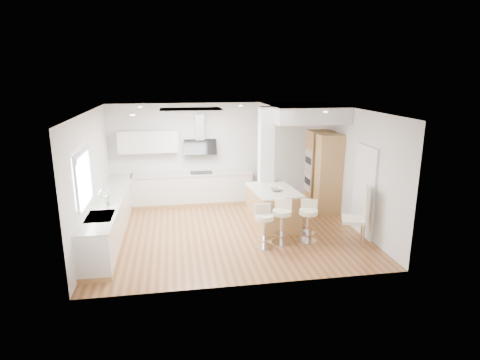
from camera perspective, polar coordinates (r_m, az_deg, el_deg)
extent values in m
plane|color=#9A6339|center=(9.47, -1.40, -7.30)|extent=(6.00, 6.00, 0.00)
cube|color=silver|center=(9.47, -1.40, -7.30)|extent=(6.00, 5.00, 0.02)
cube|color=silver|center=(11.46, -3.21, 3.92)|extent=(6.00, 0.04, 2.80)
cube|color=silver|center=(9.13, -20.44, 0.15)|extent=(0.04, 5.00, 2.80)
cube|color=silver|center=(9.90, 16.02, 1.60)|extent=(0.04, 5.00, 2.80)
cube|color=white|center=(9.33, -6.98, 9.86)|extent=(1.40, 0.95, 0.05)
cube|color=white|center=(9.33, -6.97, 9.77)|extent=(1.25, 0.80, 0.03)
cylinder|color=white|center=(10.25, -14.04, 10.03)|extent=(0.10, 0.10, 0.02)
cylinder|color=white|center=(8.26, -15.05, 8.90)|extent=(0.10, 0.10, 0.02)
cylinder|color=white|center=(10.36, 0.10, 10.51)|extent=(0.10, 0.10, 0.02)
cylinder|color=white|center=(10.24, 9.02, 10.28)|extent=(0.10, 0.10, 0.02)
cylinder|color=white|center=(8.83, 12.10, 9.43)|extent=(0.10, 0.10, 0.02)
cube|color=white|center=(8.21, -21.44, 0.28)|extent=(0.03, 1.15, 0.95)
cube|color=white|center=(8.10, -21.71, 3.74)|extent=(0.04, 1.28, 0.06)
cube|color=white|center=(8.34, -21.05, -3.08)|extent=(0.04, 1.28, 0.06)
cube|color=white|center=(7.63, -22.27, -0.86)|extent=(0.04, 0.06, 0.95)
cube|color=white|center=(8.79, -20.60, 1.27)|extent=(0.04, 0.06, 0.95)
cube|color=#AFB2B8|center=(8.11, -21.56, 3.22)|extent=(0.03, 1.18, 0.14)
cube|color=#433D34|center=(9.47, 17.30, -1.59)|extent=(0.02, 0.90, 2.00)
cube|color=white|center=(9.46, 17.22, -1.59)|extent=(0.05, 1.00, 2.10)
cube|color=tan|center=(9.72, -17.70, -7.12)|extent=(0.60, 4.50, 0.10)
cube|color=silver|center=(9.57, -17.91, -4.73)|extent=(0.60, 4.50, 0.76)
cube|color=beige|center=(9.45, -18.10, -2.44)|extent=(0.63, 4.50, 0.04)
cube|color=silver|center=(8.28, -19.32, -4.92)|extent=(0.50, 0.75, 0.02)
cube|color=silver|center=(8.13, -19.49, -5.67)|extent=(0.40, 0.34, 0.10)
cube|color=silver|center=(8.46, -19.09, -4.83)|extent=(0.40, 0.34, 0.10)
cylinder|color=silver|center=(8.48, -18.30, -3.01)|extent=(0.02, 0.02, 0.36)
torus|color=silver|center=(8.44, -18.87, -1.86)|extent=(0.18, 0.02, 0.18)
imported|color=#4D8B47|center=(8.82, -18.42, -2.43)|extent=(0.17, 0.12, 0.33)
cube|color=tan|center=(11.45, -6.68, -3.15)|extent=(3.30, 0.60, 0.10)
cube|color=silver|center=(11.33, -6.74, -1.08)|extent=(3.30, 0.60, 0.76)
cube|color=beige|center=(11.22, -6.81, 0.88)|extent=(3.33, 0.63, 0.04)
cube|color=black|center=(11.23, -5.54, 1.06)|extent=(0.60, 0.40, 0.01)
cube|color=silver|center=(11.18, -12.90, 5.37)|extent=(1.60, 0.34, 0.60)
cube|color=silver|center=(11.20, -5.77, 7.50)|extent=(0.25, 0.18, 0.70)
cube|color=black|center=(11.21, -5.67, 4.66)|extent=(0.90, 0.26, 0.44)
cube|color=white|center=(10.14, 3.69, 2.46)|extent=(0.35, 0.35, 2.80)
cube|color=silver|center=(10.66, 8.82, 9.46)|extent=(1.78, 2.20, 0.40)
cube|color=tan|center=(11.19, 11.17, 1.56)|extent=(0.62, 0.62, 2.10)
cube|color=tan|center=(10.56, 12.49, 0.69)|extent=(0.62, 0.40, 2.10)
cube|color=silver|center=(11.04, 9.73, 2.77)|extent=(0.02, 0.55, 0.55)
cube|color=silver|center=(11.17, 9.60, -0.14)|extent=(0.02, 0.55, 0.55)
cube|color=black|center=(11.03, 9.68, 2.77)|extent=(0.01, 0.45, 0.18)
cube|color=black|center=(11.17, 9.55, -0.14)|extent=(0.01, 0.45, 0.18)
cube|color=tan|center=(9.69, 4.70, -4.04)|extent=(1.05, 1.51, 0.88)
cube|color=beige|center=(9.55, 4.76, -1.42)|extent=(1.14, 1.60, 0.04)
imported|color=gray|center=(9.39, 5.07, -1.36)|extent=(0.29, 0.29, 0.07)
sphere|color=#C55F17|center=(9.41, 5.31, -1.32)|extent=(0.08, 0.08, 0.07)
sphere|color=#C55F17|center=(9.40, 4.80, -1.33)|extent=(0.08, 0.08, 0.07)
sphere|color=olive|center=(9.36, 5.16, -1.41)|extent=(0.08, 0.08, 0.07)
cylinder|color=silver|center=(8.66, 3.43, -9.42)|extent=(0.44, 0.44, 0.03)
cylinder|color=silver|center=(8.53, 3.47, -7.49)|extent=(0.07, 0.07, 0.61)
cylinder|color=silver|center=(8.58, 3.45, -8.24)|extent=(0.34, 0.34, 0.01)
cylinder|color=#EFE6C3|center=(8.41, 3.50, -5.29)|extent=(0.42, 0.42, 0.09)
cube|color=#EFE6C3|center=(8.50, 3.22, -4.05)|extent=(0.36, 0.07, 0.21)
cylinder|color=silver|center=(8.89, 5.88, -8.81)|extent=(0.57, 0.57, 0.03)
cylinder|color=silver|center=(8.76, 5.93, -6.85)|extent=(0.09, 0.09, 0.64)
cylinder|color=silver|center=(8.81, 5.91, -7.62)|extent=(0.44, 0.44, 0.01)
cylinder|color=#EFE6C3|center=(8.63, 6.00, -4.62)|extent=(0.54, 0.54, 0.10)
cube|color=#EFE6C3|center=(8.73, 6.19, -3.38)|extent=(0.36, 0.20, 0.21)
cylinder|color=silver|center=(9.05, 9.52, -8.51)|extent=(0.55, 0.55, 0.03)
cylinder|color=silver|center=(8.93, 9.60, -6.64)|extent=(0.09, 0.09, 0.61)
cylinder|color=silver|center=(8.97, 9.57, -7.37)|extent=(0.42, 0.42, 0.01)
cylinder|color=#EFE6C3|center=(8.81, 9.70, -4.52)|extent=(0.52, 0.52, 0.09)
cube|color=#EFE6C3|center=(8.91, 9.81, -3.34)|extent=(0.35, 0.18, 0.21)
cube|color=#EFE6C3|center=(9.04, 15.92, -5.49)|extent=(0.64, 0.64, 0.07)
cube|color=#EFE6C3|center=(8.95, 17.48, -3.36)|extent=(0.21, 0.45, 0.79)
cylinder|color=tan|center=(8.93, 14.62, -7.53)|extent=(0.05, 0.05, 0.48)
cylinder|color=tan|center=(9.30, 14.48, -6.61)|extent=(0.05, 0.05, 0.48)
cylinder|color=tan|center=(8.97, 17.16, -7.62)|extent=(0.05, 0.05, 0.48)
cylinder|color=tan|center=(9.34, 16.91, -6.70)|extent=(0.05, 0.05, 0.48)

